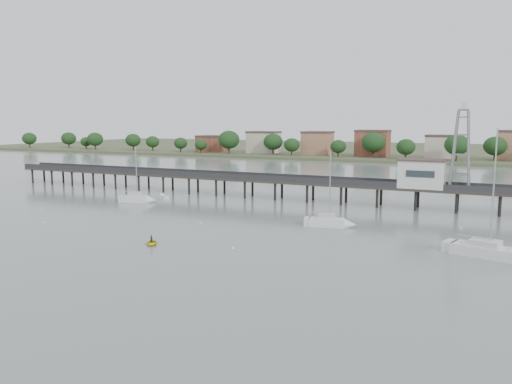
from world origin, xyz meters
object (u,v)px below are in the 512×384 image
(yellow_dinghy, at_px, (152,245))
(sailboat_c, at_px, (334,223))
(lattice_tower, at_px, (461,150))
(white_tender, at_px, (163,197))
(sailboat_d, at_px, (501,254))
(pier, at_px, (294,182))
(sailboat_b, at_px, (140,199))

(yellow_dinghy, bearing_deg, sailboat_c, 16.31)
(lattice_tower, relative_size, white_tender, 4.51)
(lattice_tower, distance_m, sailboat_d, 33.78)
(sailboat_d, bearing_deg, pier, 156.68)
(sailboat_c, bearing_deg, lattice_tower, 41.30)
(sailboat_d, xyz_separation_m, sailboat_c, (-23.07, 9.37, 0.02))
(lattice_tower, distance_m, yellow_dinghy, 56.92)
(lattice_tower, bearing_deg, sailboat_d, -78.46)
(pier, height_order, yellow_dinghy, pier)
(pier, bearing_deg, sailboat_c, -56.08)
(pier, xyz_separation_m, sailboat_c, (14.86, -22.10, -3.15))
(pier, distance_m, sailboat_b, 31.48)
(sailboat_c, bearing_deg, sailboat_d, -33.83)
(pier, relative_size, sailboat_c, 12.39)
(pier, height_order, white_tender, pier)
(sailboat_d, bearing_deg, white_tender, 177.66)
(lattice_tower, xyz_separation_m, white_tender, (-57.31, -9.88, -10.72))
(sailboat_b, height_order, white_tender, sailboat_b)
(yellow_dinghy, bearing_deg, lattice_tower, 18.46)
(lattice_tower, relative_size, sailboat_d, 0.95)
(white_tender, distance_m, yellow_dinghy, 40.01)
(lattice_tower, height_order, white_tender, lattice_tower)
(pier, bearing_deg, sailboat_b, -150.13)
(sailboat_d, xyz_separation_m, sailboat_b, (-65.09, 15.87, 0.02))
(sailboat_b, relative_size, white_tender, 3.41)
(sailboat_c, xyz_separation_m, sailboat_b, (-42.02, 6.49, 0.00))
(pier, relative_size, sailboat_b, 12.80)
(sailboat_b, xyz_separation_m, white_tender, (1.35, 5.72, -0.27))
(pier, relative_size, lattice_tower, 9.68)
(white_tender, xyz_separation_m, yellow_dinghy, (22.05, -33.39, -0.38))
(sailboat_b, distance_m, white_tender, 5.88)
(pier, relative_size, sailboat_d, 9.15)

